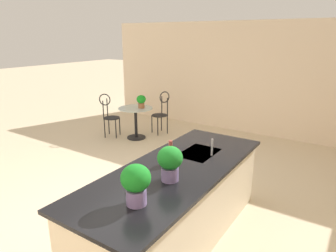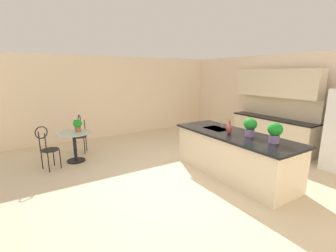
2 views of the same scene
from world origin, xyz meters
name	(u,v)px [view 1 (image 1 of 2)]	position (x,y,z in m)	size (l,w,h in m)	color
ground_plane	(137,205)	(0.00, 0.00, 0.00)	(40.00, 40.00, 0.00)	beige
wall_left_window	(245,78)	(-4.26, 0.00, 1.35)	(0.12, 7.80, 2.70)	beige
kitchen_island	(176,203)	(0.30, 0.85, 0.46)	(2.80, 1.06, 0.92)	beige
bistro_table	(136,120)	(-2.32, -1.90, 0.45)	(0.80, 0.80, 0.74)	black
chair_near_window	(109,113)	(-2.09, -2.53, 0.57)	(0.50, 0.52, 1.04)	black
chair_by_island	(161,111)	(-3.00, -1.63, 0.57)	(0.52, 0.50, 1.04)	black
sink_faucet	(212,147)	(-0.25, 1.03, 1.03)	(0.02, 0.02, 0.22)	#B2B5BA
potted_plant_on_table	(141,101)	(-2.39, -1.78, 0.91)	(0.21, 0.21, 0.30)	#9E603D
potted_plant_counter_near	(170,161)	(0.60, 0.96, 1.13)	(0.26, 0.26, 0.37)	#7A669E
potted_plant_counter_far	(136,182)	(1.15, 0.97, 1.14)	(0.27, 0.27, 0.38)	#7A669E
vase_on_counter	(170,155)	(0.25, 0.74, 1.03)	(0.13, 0.13, 0.29)	#993D38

